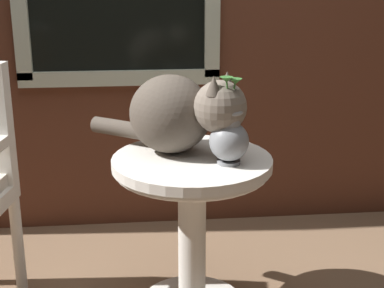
% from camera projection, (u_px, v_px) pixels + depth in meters
% --- Properties ---
extents(wicker_side_table, '(0.57, 0.57, 0.62)m').
position_uv_depth(wicker_side_table, '(192.00, 205.00, 2.05)').
color(wicker_side_table, silver).
rests_on(wicker_side_table, ground_plane).
extents(cat, '(0.55, 0.42, 0.30)m').
position_uv_depth(cat, '(179.00, 113.00, 2.00)').
color(cat, brown).
rests_on(cat, wicker_side_table).
extents(pewter_vase_with_ivy, '(0.13, 0.13, 0.30)m').
position_uv_depth(pewter_vase_with_ivy, '(229.00, 137.00, 1.91)').
color(pewter_vase_with_ivy, gray).
rests_on(pewter_vase_with_ivy, wicker_side_table).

